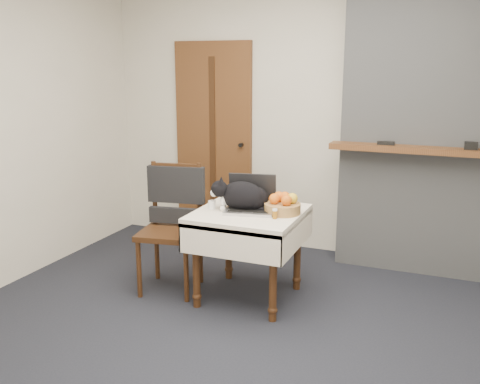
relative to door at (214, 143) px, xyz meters
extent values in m
plane|color=black|center=(1.20, -1.97, -1.00)|extent=(4.50, 4.50, 0.00)
cube|color=beige|center=(1.20, 0.03, 0.30)|extent=(4.50, 0.02, 2.60)
cube|color=brown|center=(0.00, 0.00, 0.00)|extent=(0.82, 0.05, 2.00)
cube|color=#341E0E|center=(0.00, -0.03, 0.00)|extent=(0.06, 0.01, 1.70)
cylinder|color=black|center=(0.32, -0.04, 0.00)|extent=(0.04, 0.06, 0.04)
cube|color=gray|center=(2.10, -0.12, 0.30)|extent=(1.50, 0.30, 2.60)
cube|color=brown|center=(2.10, -0.36, 0.10)|extent=(1.62, 0.18, 0.05)
cube|color=black|center=(1.75, -0.36, 0.14)|extent=(0.14, 0.04, 0.03)
cube|color=black|center=(2.40, -0.36, 0.16)|extent=(0.10, 0.07, 0.06)
cylinder|color=#341E0E|center=(0.59, -1.58, -0.68)|extent=(0.06, 0.06, 0.64)
sphere|color=#341E0E|center=(0.59, -1.58, -0.92)|extent=(0.07, 0.07, 0.07)
cylinder|color=#341E0E|center=(1.19, -1.58, -0.68)|extent=(0.06, 0.06, 0.64)
sphere|color=#341E0E|center=(1.19, -1.58, -0.92)|extent=(0.07, 0.07, 0.07)
cylinder|color=#341E0E|center=(0.59, -0.98, -0.68)|extent=(0.06, 0.06, 0.64)
sphere|color=#341E0E|center=(0.59, -0.98, -0.92)|extent=(0.07, 0.07, 0.07)
cylinder|color=#341E0E|center=(1.19, -0.98, -0.68)|extent=(0.06, 0.06, 0.64)
sphere|color=#341E0E|center=(1.19, -0.98, -0.92)|extent=(0.07, 0.07, 0.07)
cube|color=beige|center=(0.89, -1.28, -0.33)|extent=(0.78, 0.78, 0.06)
cube|color=beige|center=(0.89, -1.67, -0.44)|extent=(0.78, 0.01, 0.22)
cube|color=beige|center=(0.89, -0.90, -0.44)|extent=(0.78, 0.01, 0.22)
cube|color=beige|center=(0.51, -1.28, -0.44)|extent=(0.01, 0.78, 0.22)
cube|color=beige|center=(1.28, -1.28, -0.44)|extent=(0.01, 0.78, 0.22)
cube|color=#B7B7BC|center=(0.91, -1.31, -0.29)|extent=(0.41, 0.32, 0.02)
cube|color=black|center=(0.91, -1.31, -0.28)|extent=(0.33, 0.23, 0.00)
cube|color=black|center=(0.87, -1.16, -0.15)|extent=(0.37, 0.14, 0.25)
cube|color=#A5C0F1|center=(0.87, -1.17, -0.15)|extent=(0.34, 0.12, 0.22)
ellipsoid|color=black|center=(0.83, -1.27, -0.19)|extent=(0.39, 0.30, 0.22)
ellipsoid|color=black|center=(0.93, -1.24, -0.21)|extent=(0.23, 0.24, 0.18)
sphere|color=black|center=(0.67, -1.33, -0.14)|extent=(0.16, 0.16, 0.13)
ellipsoid|color=white|center=(0.63, -1.34, -0.17)|extent=(0.07, 0.08, 0.06)
ellipsoid|color=white|center=(0.70, -1.32, -0.23)|extent=(0.07, 0.09, 0.09)
cone|color=black|center=(0.69, -1.36, -0.07)|extent=(0.06, 0.06, 0.05)
cone|color=black|center=(0.67, -1.29, -0.07)|extent=(0.06, 0.06, 0.05)
cylinder|color=black|center=(1.03, -1.29, -0.27)|extent=(0.19, 0.04, 0.04)
sphere|color=white|center=(0.71, -1.36, -0.28)|extent=(0.04, 0.04, 0.04)
sphere|color=white|center=(0.68, -1.28, -0.28)|extent=(0.04, 0.04, 0.04)
cylinder|color=white|center=(0.60, -1.33, -0.27)|extent=(0.06, 0.06, 0.06)
cylinder|color=#955C12|center=(1.14, -1.40, -0.27)|extent=(0.03, 0.03, 0.06)
cylinder|color=white|center=(1.14, -1.40, -0.23)|extent=(0.04, 0.04, 0.01)
cylinder|color=#A37741|center=(1.14, -1.24, -0.26)|extent=(0.27, 0.27, 0.08)
sphere|color=orange|center=(1.09, -1.28, -0.19)|extent=(0.08, 0.08, 0.08)
sphere|color=orange|center=(1.18, -1.29, -0.19)|extent=(0.08, 0.08, 0.08)
sphere|color=orange|center=(1.14, -1.19, -0.19)|extent=(0.08, 0.08, 0.08)
sphere|color=gold|center=(1.21, -1.21, -0.19)|extent=(0.08, 0.08, 0.08)
sphere|color=orange|center=(1.10, -1.20, -0.19)|extent=(0.08, 0.08, 0.08)
cube|color=black|center=(1.09, -1.26, -0.30)|extent=(0.13, 0.12, 0.01)
cube|color=#341E0E|center=(0.26, -1.38, -0.52)|extent=(0.52, 0.52, 0.04)
cylinder|color=#341E0E|center=(0.10, -1.60, -0.76)|extent=(0.04, 0.04, 0.48)
cylinder|color=#341E0E|center=(0.48, -1.53, -0.76)|extent=(0.04, 0.04, 0.48)
cylinder|color=#341E0E|center=(0.03, -1.22, -0.76)|extent=(0.04, 0.04, 0.48)
cylinder|color=#341E0E|center=(0.41, -1.16, -0.76)|extent=(0.04, 0.04, 0.48)
cylinder|color=#341E0E|center=(0.03, -1.22, -0.25)|extent=(0.04, 0.04, 0.53)
cylinder|color=#341E0E|center=(0.41, -1.16, -0.25)|extent=(0.04, 0.04, 0.53)
cube|color=#341E0E|center=(0.22, -1.19, -0.15)|extent=(0.38, 0.10, 0.30)
cube|color=black|center=(0.22, -1.20, -0.17)|extent=(0.47, 0.14, 0.30)
camera|label=1|loc=(2.30, -4.89, 0.78)|focal=40.00mm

